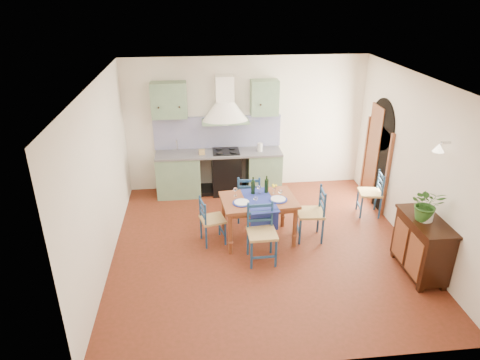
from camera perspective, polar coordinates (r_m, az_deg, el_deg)
The scene contains 13 objects.
floor at distance 7.39m, azimuth 3.07°, elevation -8.84°, with size 5.00×5.00×0.00m, color #4B2310.
back_wall at distance 8.92m, azimuth -2.06°, elevation 4.80°, with size 5.00×0.96×2.80m.
right_wall at distance 7.77m, azimuth 21.46°, elevation 2.27°, with size 0.26×5.00×2.80m.
left_wall at distance 6.80m, azimuth -17.95°, elevation 0.22°, with size 0.04×5.00×2.80m, color silver.
ceiling at distance 6.30m, azimuth 3.66°, elevation 12.99°, with size 5.00×5.00×0.01m, color white.
dining_table at distance 7.23m, azimuth 2.52°, elevation -3.19°, with size 1.31×1.00×1.11m.
chair_near at distance 6.81m, azimuth 2.89°, elevation -7.05°, with size 0.46×0.46×0.96m.
chair_far at distance 7.94m, azimuth 1.15°, elevation -2.22°, with size 0.48×0.48×0.94m.
chair_left at distance 7.29m, azimuth -3.89°, elevation -5.35°, with size 0.47×0.47×0.84m.
chair_right at distance 7.46m, azimuth 9.61°, elevation -4.40°, with size 0.48×0.48×0.96m.
chair_spare at distance 8.52m, azimuth 17.14°, elevation -1.66°, with size 0.46×0.46×0.87m.
sideboard at distance 7.06m, azimuth 23.08°, elevation -7.89°, with size 0.50×1.05×0.94m.
potted_plant at distance 6.72m, azimuth 23.67°, elevation -2.98°, with size 0.46×0.39×0.51m, color #2A5B1F.
Camera 1 is at (-1.05, -6.08, 4.07)m, focal length 32.00 mm.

